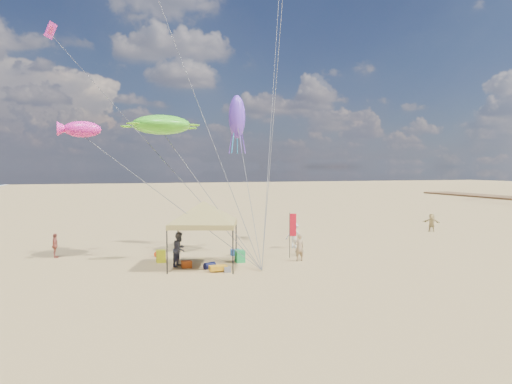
% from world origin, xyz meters
% --- Properties ---
extents(ground, '(280.00, 280.00, 0.00)m').
position_xyz_m(ground, '(0.00, 0.00, 0.00)').
color(ground, tan).
rests_on(ground, ground).
extents(canopy_tent, '(6.40, 6.40, 4.16)m').
position_xyz_m(canopy_tent, '(-3.17, 2.41, 3.46)').
color(canopy_tent, black).
rests_on(canopy_tent, ground).
extents(feather_flag, '(0.40, 0.14, 2.71)m').
position_xyz_m(feather_flag, '(2.41, 3.44, 1.82)').
color(feather_flag, black).
rests_on(feather_flag, ground).
extents(cooler_red, '(0.54, 0.38, 0.38)m').
position_xyz_m(cooler_red, '(-4.08, 2.56, 0.19)').
color(cooler_red, '#AB3F0D').
rests_on(cooler_red, ground).
extents(cooler_blue, '(0.54, 0.38, 0.38)m').
position_xyz_m(cooler_blue, '(-0.59, 5.25, 0.19)').
color(cooler_blue, '#124496').
rests_on(cooler_blue, ground).
extents(bag_navy, '(0.69, 0.54, 0.36)m').
position_xyz_m(bag_navy, '(-2.97, 1.88, 0.18)').
color(bag_navy, '#0E123D').
rests_on(bag_navy, ground).
extents(bag_orange, '(0.54, 0.69, 0.36)m').
position_xyz_m(bag_orange, '(-5.15, 6.35, 0.18)').
color(bag_orange, '#E33D0C').
rests_on(bag_orange, ground).
extents(chair_green, '(0.50, 0.50, 0.70)m').
position_xyz_m(chair_green, '(-0.93, 3.11, 0.35)').
color(chair_green, green).
rests_on(chair_green, ground).
extents(chair_yellow, '(0.50, 0.50, 0.70)m').
position_xyz_m(chair_yellow, '(-5.21, 4.50, 0.35)').
color(chair_yellow, '#CCD217').
rests_on(chair_yellow, ground).
extents(crate_grey, '(0.34, 0.30, 0.28)m').
position_xyz_m(crate_grey, '(-2.29, 0.82, 0.14)').
color(crate_grey, slate).
rests_on(crate_grey, ground).
extents(beach_cart, '(0.90, 0.50, 0.24)m').
position_xyz_m(beach_cart, '(-2.70, 1.07, 0.20)').
color(beach_cart, orange).
rests_on(beach_cart, ground).
extents(person_near_a, '(0.58, 0.38, 1.58)m').
position_xyz_m(person_near_a, '(2.43, 2.40, 0.79)').
color(person_near_a, tan).
rests_on(person_near_a, ground).
extents(person_near_b, '(1.12, 1.17, 1.89)m').
position_xyz_m(person_near_b, '(-4.37, 3.08, 0.95)').
color(person_near_b, '#393C4E').
rests_on(person_near_b, ground).
extents(person_near_c, '(1.27, 1.00, 1.73)m').
position_xyz_m(person_near_c, '(3.84, 6.53, 0.87)').
color(person_near_c, beige).
rests_on(person_near_c, ground).
extents(person_far_a, '(0.43, 0.89, 1.47)m').
position_xyz_m(person_far_a, '(-11.04, 7.83, 0.74)').
color(person_far_a, '#B25744').
rests_on(person_far_a, ground).
extents(person_far_c, '(1.27, 1.38, 1.54)m').
position_xyz_m(person_far_c, '(18.04, 10.62, 0.77)').
color(person_far_c, tan).
rests_on(person_far_c, ground).
extents(turtle_kite, '(3.76, 3.19, 1.13)m').
position_xyz_m(turtle_kite, '(-4.98, 5.44, 7.87)').
color(turtle_kite, '#4BCF27').
rests_on(turtle_kite, ground).
extents(fish_kite, '(2.02, 1.26, 0.83)m').
position_xyz_m(fish_kite, '(-9.26, 3.54, 7.37)').
color(fish_kite, '#F5239D').
rests_on(fish_kite, ground).
extents(squid_kite, '(1.46, 1.46, 2.89)m').
position_xyz_m(squid_kite, '(0.39, 8.27, 8.78)').
color(squid_kite, '#6A3BD4').
rests_on(squid_kite, ground).
extents(stunt_kite_pink, '(0.89, 1.23, 1.04)m').
position_xyz_m(stunt_kite_pink, '(-11.56, 14.66, 15.15)').
color(stunt_kite_pink, '#DC28AB').
rests_on(stunt_kite_pink, ground).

